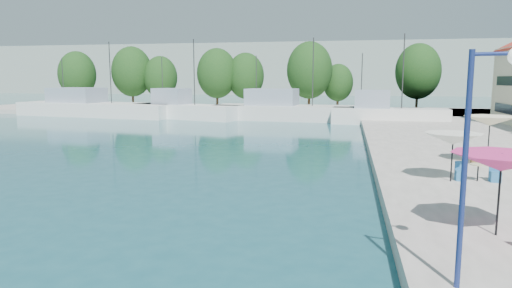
% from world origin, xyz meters
% --- Properties ---
extents(quay_far, '(90.00, 16.00, 0.60)m').
position_xyz_m(quay_far, '(-8.00, 67.00, 0.30)').
color(quay_far, gray).
rests_on(quay_far, ground).
extents(hill_west, '(180.00, 40.00, 16.00)m').
position_xyz_m(hill_west, '(-30.00, 160.00, 8.00)').
color(hill_west, gray).
rests_on(hill_west, ground).
extents(hill_east, '(140.00, 40.00, 12.00)m').
position_xyz_m(hill_east, '(40.00, 180.00, 6.00)').
color(hill_east, gray).
rests_on(hill_east, ground).
extents(trawler_01, '(23.40, 9.37, 10.20)m').
position_xyz_m(trawler_01, '(-29.17, 58.05, 1.07)').
color(trawler_01, silver).
rests_on(trawler_01, ground).
extents(trawler_02, '(15.06, 8.08, 10.20)m').
position_xyz_m(trawler_02, '(-15.90, 56.53, 1.07)').
color(trawler_02, white).
rests_on(trawler_02, ground).
extents(trawler_03, '(20.36, 6.75, 10.20)m').
position_xyz_m(trawler_03, '(-2.15, 57.03, 1.07)').
color(trawler_03, silver).
rests_on(trawler_03, ground).
extents(trawler_04, '(12.59, 4.08, 10.20)m').
position_xyz_m(trawler_04, '(8.72, 53.85, 1.07)').
color(trawler_04, silver).
rests_on(trawler_04, ground).
extents(tree_01, '(5.97, 5.97, 8.84)m').
position_xyz_m(tree_01, '(-38.84, 69.51, 5.70)').
color(tree_01, '#3F2B19').
rests_on(tree_01, quay_far).
extents(tree_02, '(6.48, 6.48, 9.59)m').
position_xyz_m(tree_02, '(-30.03, 71.22, 6.14)').
color(tree_02, '#3F2B19').
rests_on(tree_02, quay_far).
extents(tree_03, '(5.42, 5.42, 8.03)m').
position_xyz_m(tree_03, '(-25.27, 71.56, 5.23)').
color(tree_03, '#3F2B19').
rests_on(tree_03, quay_far).
extents(tree_04, '(6.11, 6.11, 9.04)m').
position_xyz_m(tree_04, '(-15.29, 69.82, 5.82)').
color(tree_04, '#3F2B19').
rests_on(tree_04, quay_far).
extents(tree_05, '(5.66, 5.66, 8.38)m').
position_xyz_m(tree_05, '(-11.04, 70.97, 5.44)').
color(tree_05, '#3F2B19').
rests_on(tree_05, quay_far).
extents(tree_06, '(6.57, 6.57, 9.73)m').
position_xyz_m(tree_06, '(-1.06, 68.59, 6.22)').
color(tree_06, '#3F2B19').
rests_on(tree_06, quay_far).
extents(tree_07, '(4.48, 4.48, 6.63)m').
position_xyz_m(tree_07, '(2.96, 71.75, 4.42)').
color(tree_07, '#3F2B19').
rests_on(tree_07, quay_far).
extents(tree_08, '(6.38, 6.38, 9.45)m').
position_xyz_m(tree_08, '(14.26, 71.35, 6.05)').
color(tree_08, '#3F2B19').
rests_on(tree_08, quay_far).
extents(umbrella_pink, '(2.75, 2.75, 2.36)m').
position_xyz_m(umbrella_pink, '(8.84, 15.46, 2.71)').
color(umbrella_pink, black).
rests_on(umbrella_pink, quay_right).
extents(umbrella_white, '(2.47, 2.47, 2.12)m').
position_xyz_m(umbrella_white, '(9.06, 22.52, 2.47)').
color(umbrella_white, black).
rests_on(umbrella_white, quay_right).
extents(umbrella_cream, '(2.61, 2.61, 2.52)m').
position_xyz_m(umbrella_cream, '(11.79, 27.19, 2.86)').
color(umbrella_cream, black).
rests_on(umbrella_cream, quay_right).
extents(cafe_table_02, '(1.82, 0.70, 0.76)m').
position_xyz_m(cafe_table_02, '(10.20, 22.78, 0.89)').
color(cafe_table_02, black).
rests_on(cafe_table_02, quay_right).
extents(cafe_table_03, '(1.82, 0.70, 0.76)m').
position_xyz_m(cafe_table_03, '(11.91, 27.13, 0.89)').
color(cafe_table_03, black).
rests_on(cafe_table_03, quay_right).
extents(street_lamp, '(1.02, 0.42, 5.03)m').
position_xyz_m(street_lamp, '(7.31, 11.67, 4.09)').
color(street_lamp, navy).
rests_on(street_lamp, quay_right).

